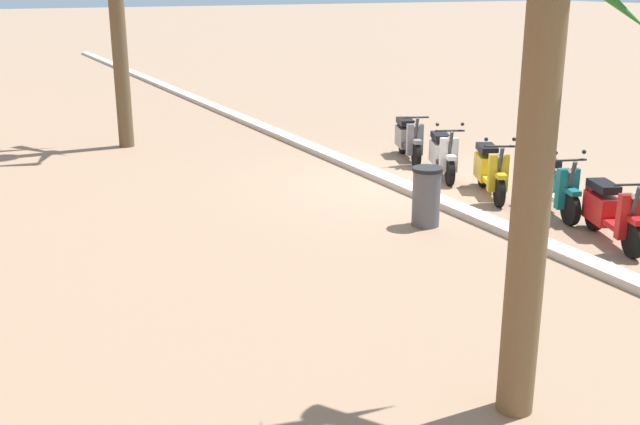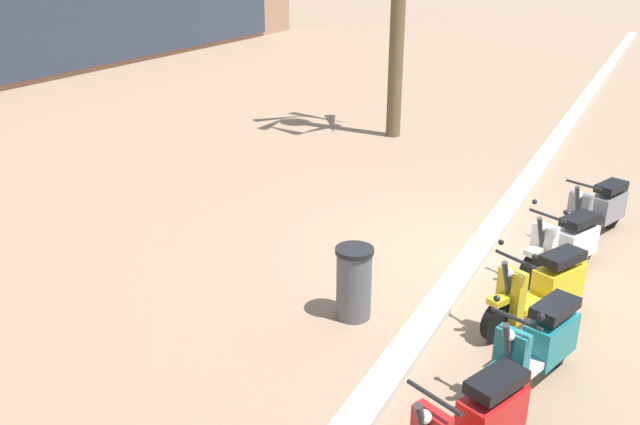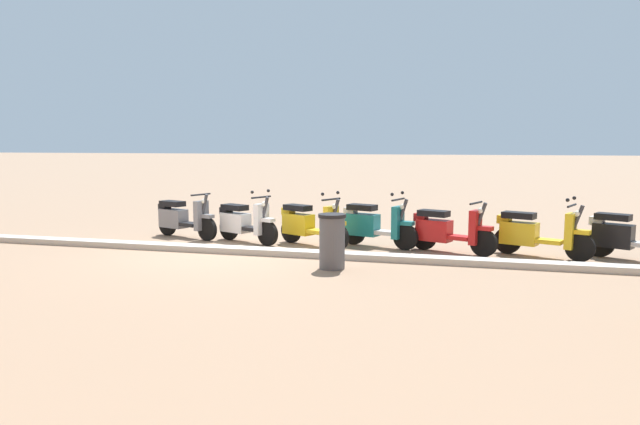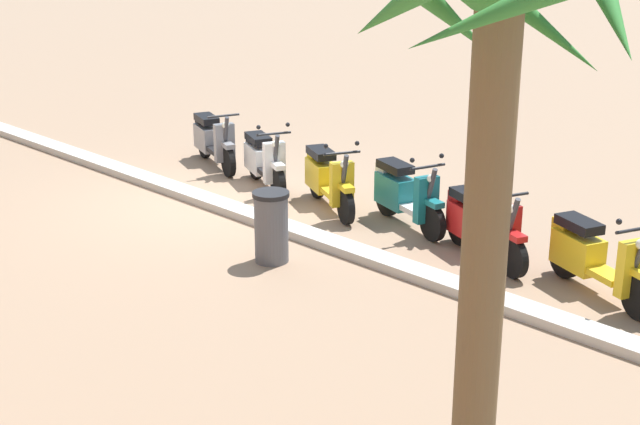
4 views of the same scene
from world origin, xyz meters
TOP-DOWN VIEW (x-y plane):
  - ground_plane at (0.00, 0.00)m, footprint 200.00×200.00m
  - curb_strip at (0.00, 0.18)m, footprint 60.00×0.36m
  - scooter_black_mid_centre at (-7.53, -1.01)m, footprint 1.60×0.95m
  - scooter_yellow_gap_after_mid at (-5.89, -0.93)m, footprint 1.75×0.90m
  - scooter_red_last_in_row at (-4.25, -0.96)m, footprint 1.68×0.87m
  - scooter_teal_far_back at (-2.74, -1.23)m, footprint 1.67×0.79m
  - scooter_yellow_mid_front at (-1.38, -1.03)m, footprint 1.69×0.97m
  - scooter_white_second_in_line at (0.10, -1.07)m, footprint 1.61×0.88m
  - scooter_grey_tail_end at (1.71, -1.32)m, footprint 1.77×0.88m
  - litter_bin at (-2.40, 1.07)m, footprint 0.48×0.48m

SIDE VIEW (x-z plane):
  - ground_plane at x=0.00m, z-range 0.00..0.00m
  - curb_strip at x=0.00m, z-range 0.00..0.12m
  - scooter_white_second_in_line at x=0.10m, z-range -0.14..1.03m
  - scooter_red_last_in_row at x=-4.25m, z-range -0.08..0.97m
  - scooter_grey_tail_end at x=1.71m, z-range -0.08..0.97m
  - scooter_yellow_gap_after_mid at x=-5.89m, z-range -0.14..1.04m
  - scooter_black_mid_centre at x=-7.53m, z-range -0.07..0.98m
  - scooter_yellow_mid_front at x=-1.38m, z-range -0.13..1.04m
  - scooter_teal_far_back at x=-2.74m, z-range -0.12..1.05m
  - litter_bin at x=-2.40m, z-range 0.01..0.96m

